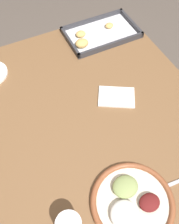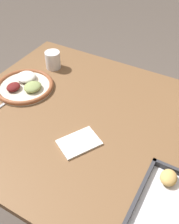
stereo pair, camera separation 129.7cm
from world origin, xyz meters
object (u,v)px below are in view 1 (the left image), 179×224
fork (175,183)px  napkin (116,97)px  baking_tray (99,34)px  dinner_plate (132,203)px

fork → napkin: 0.40m
fork → napkin: bearing=94.6°
fork → baking_tray: size_ratio=0.57×
napkin → baking_tray: bearing=73.7°
dinner_plate → fork: bearing=-1.9°
dinner_plate → baking_tray: size_ratio=0.77×
dinner_plate → fork: (0.17, -0.01, -0.01)m
dinner_plate → napkin: bearing=67.2°
dinner_plate → fork: dinner_plate is taller
baking_tray → napkin: size_ratio=1.96×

